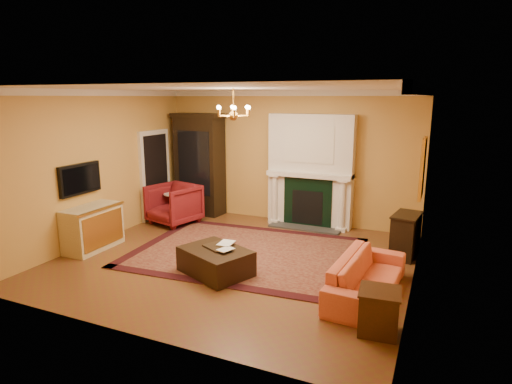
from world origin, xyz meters
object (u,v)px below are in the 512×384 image
Objects in this scene: coral_sofa at (367,270)px; end_table at (379,312)px; pedestal_table at (172,205)px; leather_ottoman at (216,261)px; china_cabinet at (200,166)px; commode at (93,228)px; console_table at (405,236)px; wingback_armchair at (174,202)px.

coral_sofa reaches higher than end_table.
pedestal_table is at bearing 70.43° from coral_sofa.
coral_sofa is 2.42m from leather_ottoman.
china_cabinet is 3.64× the size of pedestal_table.
console_table is at bearing 19.05° from commode.
wingback_armchair is 5.78m from end_table.
commode is (-0.53, -3.10, -0.76)m from china_cabinet.
coral_sofa is (4.69, -1.93, -0.11)m from wingback_armchair.
china_cabinet reaches higher than pedestal_table.
commode reaches higher than console_table.
console_table is (4.98, -1.13, -0.79)m from china_cabinet.
china_cabinet is 2.10× the size of commode.
end_table is 2.82m from leather_ottoman.
end_table is at bearing -82.68° from console_table.
pedestal_table is 1.22× the size of end_table.
china_cabinet reaches higher than wingback_armchair.
commode is 5.85m from console_table.
commode is at bearing -96.74° from pedestal_table.
console_table is (0.37, 1.87, -0.00)m from coral_sofa.
commode is 5.14m from coral_sofa.
commode is at bearing -151.81° from console_table.
leather_ottoman is at bearing -28.08° from wingback_armchair.
console_table reaches higher than leather_ottoman.
end_table is at bearing -15.03° from wingback_armchair.
wingback_armchair reaches higher than pedestal_table.
leather_ottoman is at bearing -134.63° from console_table.
china_cabinet is at bearing 79.72° from commode.
china_cabinet is 6.39m from end_table.
china_cabinet reaches higher than leather_ottoman.
wingback_armchair is 0.50× the size of coral_sofa.
coral_sofa is (5.14, 0.10, -0.03)m from commode.
leather_ottoman is (2.28, -2.15, -0.28)m from wingback_armchair.
pedestal_table is 0.58× the size of commode.
console_table is 0.70× the size of leather_ottoman.
pedestal_table is at bearing -101.64° from china_cabinet.
wingback_armchair is 1.55× the size of pedestal_table.
pedestal_table is 2.25m from commode.
leather_ottoman is at bearing -2.94° from commode.
wingback_armchair is 2.09m from commode.
console_table is (0.06, 2.84, 0.12)m from end_table.
coral_sofa reaches higher than console_table.
pedestal_table is 0.84× the size of console_table.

